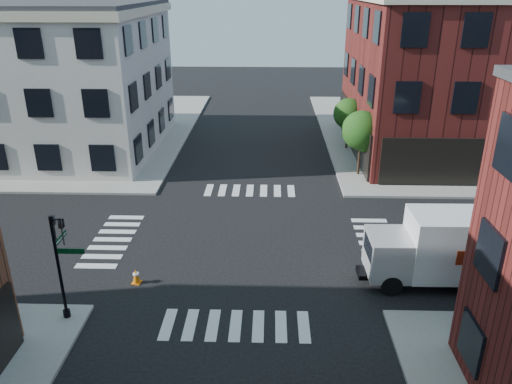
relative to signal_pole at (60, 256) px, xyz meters
The scene contains 9 objects.
ground 9.90m from the signal_pole, 44.81° to the left, with size 120.00×120.00×0.00m, color black.
sidewalk_ne 39.27m from the signal_pole, 44.95° to the left, with size 30.00×30.00×0.15m, color gray.
sidewalk_nw 31.27m from the signal_pole, 117.29° to the left, with size 30.00×30.00×0.15m, color gray.
building_nw 25.92m from the signal_pole, 118.43° to the left, with size 22.00×16.00×11.00m, color beige.
tree_near 21.94m from the signal_pole, 49.38° to the left, with size 2.69×2.69×4.49m.
tree_far 26.78m from the signal_pole, 57.77° to the left, with size 2.43×2.43×4.07m.
signal_pole is the anchor object (origin of this frame).
box_truck 16.52m from the signal_pole, 10.70° to the left, with size 7.55×2.43×3.39m.
traffic_cone 4.16m from the signal_pole, 52.01° to the left, with size 0.46×0.46×0.71m.
Camera 1 is at (1.29, -23.15, 12.50)m, focal length 35.00 mm.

